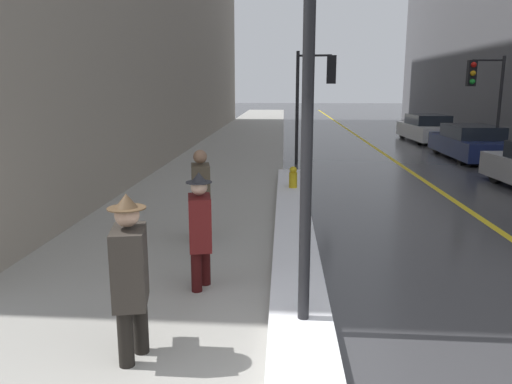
% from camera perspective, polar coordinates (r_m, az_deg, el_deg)
% --- Properties ---
extents(sidewalk_slab, '(4.00, 80.00, 0.01)m').
position_cam_1_polar(sidewalk_slab, '(18.64, -3.06, 3.89)').
color(sidewalk_slab, '#9E9B93').
rests_on(sidewalk_slab, ground).
extents(road_centre_stripe, '(0.16, 80.00, 0.00)m').
position_cam_1_polar(road_centre_stripe, '(18.95, 15.32, 3.61)').
color(road_centre_stripe, gold).
rests_on(road_centre_stripe, ground).
extents(snow_bank_curb, '(0.69, 12.34, 0.17)m').
position_cam_1_polar(snow_bank_curb, '(9.02, 4.32, -4.30)').
color(snow_bank_curb, white).
rests_on(snow_bank_curb, ground).
extents(lamp_post, '(0.28, 0.28, 4.11)m').
position_cam_1_polar(lamp_post, '(4.99, 5.89, 10.82)').
color(lamp_post, black).
rests_on(lamp_post, ground).
extents(traffic_light_near, '(1.31, 0.33, 3.75)m').
position_cam_1_polar(traffic_light_near, '(16.90, 7.11, 12.21)').
color(traffic_light_near, black).
rests_on(traffic_light_near, ground).
extents(traffic_light_far, '(1.31, 0.33, 3.68)m').
position_cam_1_polar(traffic_light_far, '(19.77, 24.45, 11.03)').
color(traffic_light_far, black).
rests_on(traffic_light_far, ground).
extents(pedestrian_in_fedora, '(0.39, 0.74, 1.66)m').
position_cam_1_polar(pedestrian_in_fedora, '(4.89, -14.23, -8.81)').
color(pedestrian_in_fedora, black).
rests_on(pedestrian_in_fedora, ground).
extents(pedestrian_in_glasses, '(0.37, 0.71, 1.56)m').
position_cam_1_polar(pedestrian_in_glasses, '(6.47, -6.47, -3.91)').
color(pedestrian_in_glasses, '#340C0C').
rests_on(pedestrian_in_glasses, ground).
extents(pedestrian_with_shoulder_bag, '(0.39, 0.75, 1.58)m').
position_cam_1_polar(pedestrian_with_shoulder_bag, '(8.45, -6.35, 0.07)').
color(pedestrian_with_shoulder_bag, '#2A241B').
rests_on(pedestrian_with_shoulder_bag, ground).
extents(parked_car_navy, '(1.73, 4.70, 1.23)m').
position_cam_1_polar(parked_car_navy, '(20.10, 23.25, 5.19)').
color(parked_car_navy, navy).
rests_on(parked_car_navy, ground).
extents(parked_car_white, '(1.88, 4.68, 1.30)m').
position_cam_1_polar(parked_car_white, '(25.84, 18.89, 6.87)').
color(parked_car_white, silver).
rests_on(parked_car_white, ground).
extents(fire_hydrant, '(0.20, 0.20, 0.70)m').
position_cam_1_polar(fire_hydrant, '(12.29, 4.23, 1.30)').
color(fire_hydrant, gold).
rests_on(fire_hydrant, ground).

